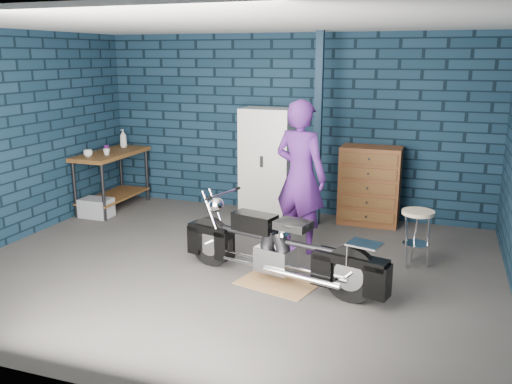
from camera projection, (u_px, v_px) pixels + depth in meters
ground at (230, 267)px, 6.25m from camera, size 6.00×6.00×0.00m
room_walls at (246, 97)px, 6.29m from camera, size 6.02×5.01×2.71m
support_post at (318, 131)px, 7.52m from camera, size 0.10×0.10×2.70m
workbench at (113, 180)px, 8.56m from camera, size 0.60×1.40×0.91m
drip_mat at (279, 282)px, 5.83m from camera, size 0.94×0.79×0.01m
motorcycle at (279, 243)px, 5.72m from camera, size 2.13×1.05×0.91m
person at (300, 177)px, 6.60m from camera, size 0.79×0.63×1.88m
storage_bin at (96, 208)px, 8.17m from camera, size 0.45×0.32×0.28m
locker at (267, 162)px, 8.18m from camera, size 0.76×0.54×1.62m
tool_chest at (370, 186)px, 7.74m from camera, size 0.84×0.47×1.12m
shop_stool at (416, 238)px, 6.22m from camera, size 0.47×0.47×0.66m
cup_a at (88, 153)px, 8.04m from camera, size 0.16×0.16×0.10m
cup_b at (107, 152)px, 8.18m from camera, size 0.13×0.13×0.09m
mug_purple at (107, 149)px, 8.44m from camera, size 0.08×0.08×0.11m
bottle at (123, 138)px, 8.86m from camera, size 0.14×0.14×0.30m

